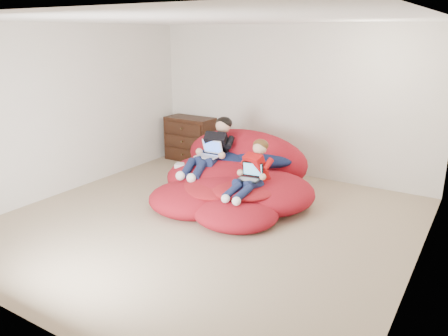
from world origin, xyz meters
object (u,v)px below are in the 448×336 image
at_px(beanbag_pile, 235,179).
at_px(laptop_white, 209,152).
at_px(laptop_black, 250,175).
at_px(dresser, 190,139).
at_px(older_boy, 213,147).
at_px(younger_boy, 252,169).

height_order(beanbag_pile, laptop_white, beanbag_pile).
bearing_deg(laptop_black, laptop_white, 155.72).
bearing_deg(beanbag_pile, laptop_black, -42.32).
height_order(dresser, beanbag_pile, beanbag_pile).
xyz_separation_m(older_boy, laptop_black, (0.93, -0.51, -0.14)).
bearing_deg(older_boy, dresser, 137.51).
bearing_deg(younger_boy, older_boy, 153.48).
distance_m(dresser, laptop_white, 1.86).
bearing_deg(beanbag_pile, younger_boy, -39.29).
height_order(dresser, older_boy, older_boy).
distance_m(beanbag_pile, laptop_white, 0.56).
distance_m(beanbag_pile, younger_boy, 0.77).
bearing_deg(older_boy, beanbag_pile, -5.24).
distance_m(beanbag_pile, older_boy, 0.60).
relative_size(dresser, laptop_black, 2.91).
distance_m(dresser, beanbag_pile, 2.13).
xyz_separation_m(beanbag_pile, laptop_black, (0.52, -0.48, 0.29)).
bearing_deg(laptop_black, dresser, 142.62).
bearing_deg(younger_boy, dresser, 143.40).
relative_size(older_boy, laptop_white, 3.56).
height_order(beanbag_pile, older_boy, older_boy).
height_order(younger_boy, laptop_white, younger_boy).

